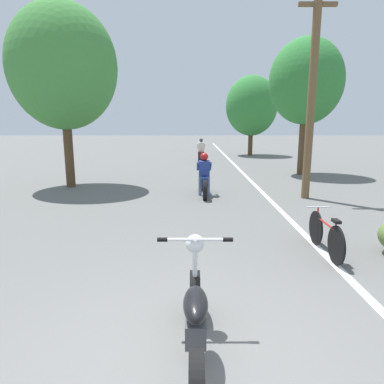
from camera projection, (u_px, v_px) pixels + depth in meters
The scene contains 10 objects.
ground_plane at pixel (190, 369), 3.28m from camera, with size 120.00×120.00×0.00m, color #60605E.
lane_stripe_edge at pixel (246, 176), 15.16m from camera, with size 0.14×48.00×0.01m, color white.
utility_pole at pixel (312, 93), 10.10m from camera, with size 1.10×0.24×6.19m.
roadside_tree_right_near at pixel (306, 82), 14.80m from camera, with size 3.20×2.88×5.91m.
roadside_tree_right_far at pixel (252, 106), 23.97m from camera, with size 3.61×3.25×5.54m.
roadside_tree_left at pixel (63, 67), 11.79m from camera, with size 3.73×3.36×6.36m.
motorcycle_foreground at pixel (196, 318), 3.37m from camera, with size 0.83×2.07×1.10m.
motorcycle_rider_lead at pixel (204, 179), 11.05m from camera, with size 0.50×2.03×1.38m.
motorcycle_rider_far at pixel (201, 153), 20.21m from camera, with size 0.50×2.03×1.41m.
bicycle_parked at pixel (326, 235), 6.12m from camera, with size 0.44×1.62×0.77m.
Camera 1 is at (0.02, -2.88, 2.33)m, focal length 32.00 mm.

